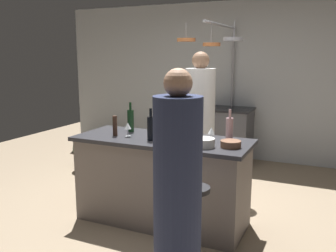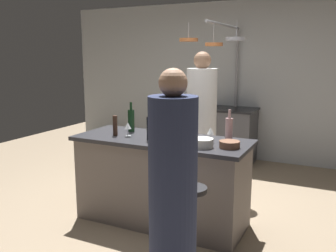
# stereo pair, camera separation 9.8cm
# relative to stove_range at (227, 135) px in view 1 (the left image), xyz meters

# --- Properties ---
(ground_plane) EXTENTS (9.00, 9.00, 0.00)m
(ground_plane) POSITION_rel_stove_range_xyz_m (0.00, -2.45, -0.45)
(ground_plane) COLOR gray
(back_wall) EXTENTS (6.40, 0.16, 2.60)m
(back_wall) POSITION_rel_stove_range_xyz_m (0.00, 0.40, 0.85)
(back_wall) COLOR #B2B7BC
(back_wall) RESTS_ON ground_plane
(kitchen_island) EXTENTS (1.80, 0.72, 0.90)m
(kitchen_island) POSITION_rel_stove_range_xyz_m (0.00, -2.45, 0.01)
(kitchen_island) COLOR slate
(kitchen_island) RESTS_ON ground_plane
(stove_range) EXTENTS (0.80, 0.64, 0.89)m
(stove_range) POSITION_rel_stove_range_xyz_m (0.00, 0.00, 0.00)
(stove_range) COLOR #47474C
(stove_range) RESTS_ON ground_plane
(chef) EXTENTS (0.37, 0.37, 1.77)m
(chef) POSITION_rel_stove_range_xyz_m (0.04, -1.44, 0.38)
(chef) COLOR white
(chef) RESTS_ON ground_plane
(bar_stool_right) EXTENTS (0.28, 0.28, 0.68)m
(bar_stool_right) POSITION_rel_stove_range_xyz_m (0.59, -3.07, -0.07)
(bar_stool_right) COLOR #4C4C51
(bar_stool_right) RESTS_ON ground_plane
(guest_right) EXTENTS (0.35, 0.35, 1.64)m
(guest_right) POSITION_rel_stove_range_xyz_m (0.60, -3.45, 0.32)
(guest_right) COLOR #262D4C
(guest_right) RESTS_ON ground_plane
(overhead_pot_rack) EXTENTS (0.90, 1.50, 2.17)m
(overhead_pot_rack) POSITION_rel_stove_range_xyz_m (0.02, -0.60, 1.25)
(overhead_pot_rack) COLOR gray
(overhead_pot_rack) RESTS_ON ground_plane
(potted_plant) EXTENTS (0.36, 0.36, 0.52)m
(potted_plant) POSITION_rel_stove_range_xyz_m (-1.85, -1.31, -0.15)
(potted_plant) COLOR brown
(potted_plant) RESTS_ON ground_plane
(cutting_board) EXTENTS (0.32, 0.22, 0.02)m
(cutting_board) POSITION_rel_stove_range_xyz_m (-0.03, -2.29, 0.46)
(cutting_board) COLOR #997047
(cutting_board) RESTS_ON kitchen_island
(pepper_mill) EXTENTS (0.05, 0.05, 0.21)m
(pepper_mill) POSITION_rel_stove_range_xyz_m (-0.50, -2.54, 0.56)
(pepper_mill) COLOR #382319
(pepper_mill) RESTS_ON kitchen_island
(wine_bottle_green) EXTENTS (0.07, 0.07, 0.31)m
(wine_bottle_green) POSITION_rel_stove_range_xyz_m (0.29, -2.43, 0.57)
(wine_bottle_green) COLOR #193D23
(wine_bottle_green) RESTS_ON kitchen_island
(wine_bottle_red) EXTENTS (0.07, 0.07, 0.32)m
(wine_bottle_red) POSITION_rel_stove_range_xyz_m (-0.46, -2.29, 0.58)
(wine_bottle_red) COLOR #143319
(wine_bottle_red) RESTS_ON kitchen_island
(wine_bottle_rose) EXTENTS (0.07, 0.07, 0.31)m
(wine_bottle_rose) POSITION_rel_stove_range_xyz_m (0.65, -2.29, 0.58)
(wine_bottle_rose) COLOR #B78C8E
(wine_bottle_rose) RESTS_ON kitchen_island
(wine_bottle_dark) EXTENTS (0.07, 0.07, 0.32)m
(wine_bottle_dark) POSITION_rel_stove_range_xyz_m (-0.06, -2.58, 0.58)
(wine_bottle_dark) COLOR black
(wine_bottle_dark) RESTS_ON kitchen_island
(wine_bottle_white) EXTENTS (0.07, 0.07, 0.31)m
(wine_bottle_white) POSITION_rel_stove_range_xyz_m (0.35, -2.61, 0.57)
(wine_bottle_white) COLOR gray
(wine_bottle_white) RESTS_ON kitchen_island
(wine_glass_near_right_guest) EXTENTS (0.07, 0.07, 0.15)m
(wine_glass_near_right_guest) POSITION_rel_stove_range_xyz_m (0.51, -2.41, 0.56)
(wine_glass_near_right_guest) COLOR silver
(wine_glass_near_right_guest) RESTS_ON kitchen_island
(wine_glass_by_chef) EXTENTS (0.07, 0.07, 0.15)m
(wine_glass_by_chef) POSITION_rel_stove_range_xyz_m (-0.35, -2.53, 0.56)
(wine_glass_by_chef) COLOR silver
(wine_glass_by_chef) RESTS_ON kitchen_island
(mixing_bowl_ceramic) EXTENTS (0.20, 0.20, 0.08)m
(mixing_bowl_ceramic) POSITION_rel_stove_range_xyz_m (0.51, -2.62, 0.49)
(mixing_bowl_ceramic) COLOR silver
(mixing_bowl_ceramic) RESTS_ON kitchen_island
(mixing_bowl_wooden) EXTENTS (0.19, 0.19, 0.06)m
(mixing_bowl_wooden) POSITION_rel_stove_range_xyz_m (0.73, -2.53, 0.48)
(mixing_bowl_wooden) COLOR brown
(mixing_bowl_wooden) RESTS_ON kitchen_island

